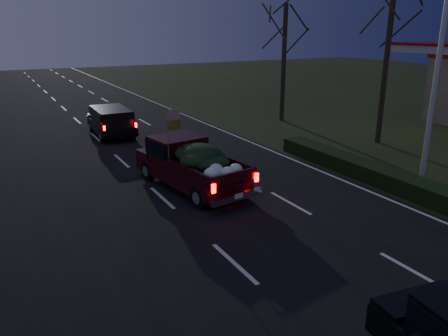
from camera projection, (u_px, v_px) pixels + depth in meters
name	position (u px, v px, depth m)	size (l,w,h in m)	color
ground	(234.00, 264.00, 10.88)	(120.00, 120.00, 0.00)	black
road_asphalt	(234.00, 263.00, 10.88)	(14.00, 120.00, 0.02)	black
hedge_row	(371.00, 172.00, 16.85)	(1.00, 10.00, 0.60)	black
light_pole	(443.00, 32.00, 15.20)	(0.50, 0.90, 9.16)	silver
bare_tree_mid	(392.00, 11.00, 20.48)	(3.60, 3.60, 8.50)	black
bare_tree_far	(285.00, 35.00, 26.22)	(3.60, 3.60, 7.00)	black
pickup_truck	(190.00, 161.00, 15.82)	(2.66, 5.28, 2.65)	#35070D
lead_suv	(111.00, 119.00, 23.55)	(1.89, 4.30, 1.22)	black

